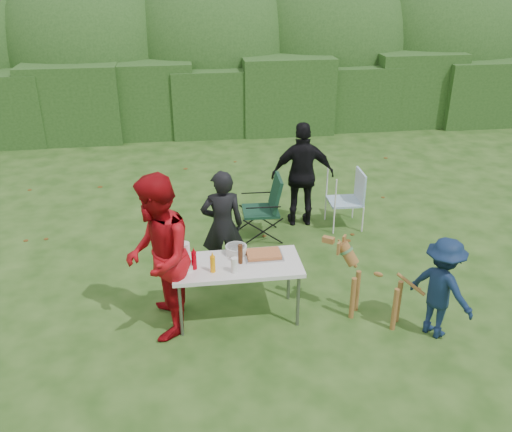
{
  "coord_description": "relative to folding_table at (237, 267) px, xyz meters",
  "views": [
    {
      "loc": [
        -0.92,
        -5.25,
        3.95
      ],
      "look_at": [
        -0.05,
        0.89,
        1.0
      ],
      "focal_mm": 38.0,
      "sensor_mm": 36.0,
      "label": 1
    }
  ],
  "objects": [
    {
      "name": "person_black_puffy",
      "position": [
        1.32,
        2.41,
        0.16
      ],
      "size": [
        1.03,
        0.5,
        1.7
      ],
      "primitive_type": "imported",
      "rotation": [
        0.0,
        0.0,
        3.05
      ],
      "color": "black",
      "rests_on": "ground"
    },
    {
      "name": "hedge_row",
      "position": [
        0.38,
        7.81,
        0.16
      ],
      "size": [
        22.0,
        1.4,
        1.7
      ],
      "primitive_type": "cube",
      "color": "#23471C",
      "rests_on": "ground"
    },
    {
      "name": "paper_towel_roll",
      "position": [
        -0.59,
        0.1,
        0.18
      ],
      "size": [
        0.12,
        0.12,
        0.26
      ],
      "primitive_type": "cylinder",
      "color": "white",
      "rests_on": "folding_table"
    },
    {
      "name": "person_red_jacket",
      "position": [
        -0.89,
        -0.14,
        0.28
      ],
      "size": [
        0.73,
        0.94,
        1.93
      ],
      "primitive_type": "imported",
      "rotation": [
        0.0,
        0.0,
        -1.57
      ],
      "color": "#A30B12",
      "rests_on": "ground"
    },
    {
      "name": "dog",
      "position": [
        1.62,
        -0.3,
        -0.21
      ],
      "size": [
        1.06,
        0.91,
        0.96
      ],
      "primitive_type": null,
      "rotation": [
        0.0,
        0.0,
        2.53
      ],
      "color": "olive",
      "rests_on": "ground"
    },
    {
      "name": "beer_bottle",
      "position": [
        0.04,
        0.0,
        0.17
      ],
      "size": [
        0.06,
        0.06,
        0.24
      ],
      "primitive_type": "cylinder",
      "color": "#47230F",
      "rests_on": "folding_table"
    },
    {
      "name": "lawn_chair",
      "position": [
        1.98,
        2.23,
        -0.21
      ],
      "size": [
        0.57,
        0.57,
        0.94
      ],
      "primitive_type": null,
      "rotation": [
        0.0,
        0.0,
        3.12
      ],
      "color": "#478AB8",
      "rests_on": "ground"
    },
    {
      "name": "ketchup_bottle",
      "position": [
        -0.49,
        -0.05,
        0.16
      ],
      "size": [
        0.06,
        0.06,
        0.22
      ],
      "primitive_type": "cylinder",
      "color": "#A8000E",
      "rests_on": "folding_table"
    },
    {
      "name": "folding_table",
      "position": [
        0.0,
        0.0,
        0.0
      ],
      "size": [
        1.5,
        0.7,
        0.74
      ],
      "color": "silver",
      "rests_on": "ground"
    },
    {
      "name": "shrub_backdrop",
      "position": [
        0.38,
        9.41,
        0.91
      ],
      "size": [
        20.0,
        2.6,
        3.2
      ],
      "primitive_type": "ellipsoid",
      "color": "#3D6628",
      "rests_on": "ground"
    },
    {
      "name": "child",
      "position": [
        2.24,
        -0.64,
        -0.07
      ],
      "size": [
        0.81,
        0.91,
        1.22
      ],
      "primitive_type": "imported",
      "rotation": [
        0.0,
        0.0,
        2.13
      ],
      "color": "#0F2140",
      "rests_on": "ground"
    },
    {
      "name": "cup_stack",
      "position": [
        -0.05,
        -0.19,
        0.14
      ],
      "size": [
        0.08,
        0.08,
        0.18
      ],
      "primitive_type": "cylinder",
      "color": "white",
      "rests_on": "folding_table"
    },
    {
      "name": "mustard_bottle",
      "position": [
        -0.29,
        -0.15,
        0.15
      ],
      "size": [
        0.06,
        0.06,
        0.2
      ],
      "primitive_type": "cylinder",
      "color": "#FFA208",
      "rests_on": "folding_table"
    },
    {
      "name": "ground",
      "position": [
        0.38,
        -0.19,
        -0.69
      ],
      "size": [
        80.0,
        80.0,
        0.0
      ],
      "primitive_type": "plane",
      "color": "#1E4211"
    },
    {
      "name": "person_cook",
      "position": [
        -0.09,
        0.94,
        0.09
      ],
      "size": [
        0.58,
        0.39,
        1.55
      ],
      "primitive_type": "imported",
      "rotation": [
        0.0,
        0.0,
        3.18
      ],
      "color": "black",
      "rests_on": "ground"
    },
    {
      "name": "pasta_bowl",
      "position": [
        0.02,
        0.24,
        0.1
      ],
      "size": [
        0.26,
        0.26,
        0.1
      ],
      "primitive_type": "cylinder",
      "color": "silver",
      "rests_on": "folding_table"
    },
    {
      "name": "food_tray",
      "position": [
        0.33,
        0.12,
        0.06
      ],
      "size": [
        0.45,
        0.3,
        0.02
      ],
      "primitive_type": "cube",
      "color": "#B7B7BA",
      "rests_on": "folding_table"
    },
    {
      "name": "camping_chair",
      "position": [
        0.58,
        2.03,
        -0.18
      ],
      "size": [
        0.65,
        0.65,
        1.0
      ],
      "primitive_type": null,
      "rotation": [
        0.0,
        0.0,
        3.11
      ],
      "color": "#133524",
      "rests_on": "ground"
    },
    {
      "name": "focaccia_bread",
      "position": [
        0.33,
        0.12,
        0.09
      ],
      "size": [
        0.4,
        0.26,
        0.04
      ],
      "primitive_type": "cube",
      "color": "#C26E3D",
      "rests_on": "food_tray"
    },
    {
      "name": "plate_stack",
      "position": [
        -0.63,
        -0.04,
        0.08
      ],
      "size": [
        0.24,
        0.24,
        0.05
      ],
      "primitive_type": "cylinder",
      "color": "white",
      "rests_on": "folding_table"
    }
  ]
}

